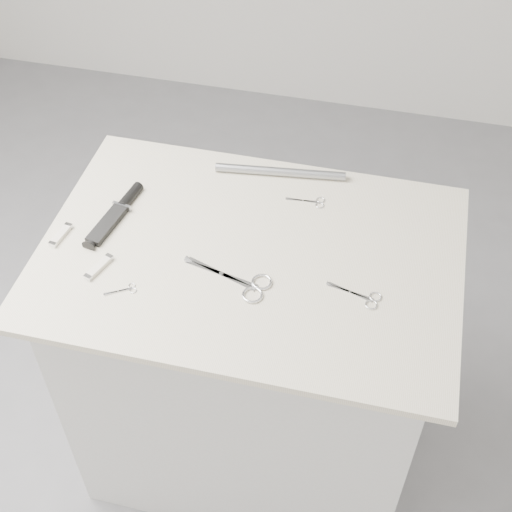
% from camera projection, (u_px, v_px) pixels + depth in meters
% --- Properties ---
extents(ground, '(4.00, 4.00, 0.01)m').
position_uv_depth(ground, '(252.00, 444.00, 2.36)').
color(ground, gray).
rests_on(ground, ground).
extents(plinth, '(0.90, 0.60, 0.90)m').
position_uv_depth(plinth, '(251.00, 366.00, 2.03)').
color(plinth, silver).
rests_on(plinth, ground).
extents(display_board, '(1.00, 0.70, 0.02)m').
position_uv_depth(display_board, '(250.00, 255.00, 1.70)').
color(display_board, beige).
rests_on(display_board, plinth).
extents(large_shears, '(0.21, 0.11, 0.01)m').
position_uv_depth(large_shears, '(244.00, 283.00, 1.62)').
color(large_shears, silver).
rests_on(large_shears, display_board).
extents(embroidery_scissors_a, '(0.13, 0.06, 0.00)m').
position_uv_depth(embroidery_scissors_a, '(363.00, 297.00, 1.59)').
color(embroidery_scissors_a, silver).
rests_on(embroidery_scissors_a, display_board).
extents(embroidery_scissors_b, '(0.10, 0.04, 0.00)m').
position_uv_depth(embroidery_scissors_b, '(312.00, 202.00, 1.81)').
color(embroidery_scissors_b, silver).
rests_on(embroidery_scissors_b, display_board).
extents(tiny_scissors, '(0.07, 0.05, 0.00)m').
position_uv_depth(tiny_scissors, '(125.00, 290.00, 1.61)').
color(tiny_scissors, silver).
rests_on(tiny_scissors, display_board).
extents(sheathed_knife, '(0.07, 0.23, 0.03)m').
position_uv_depth(sheathed_knife, '(118.00, 211.00, 1.78)').
color(sheathed_knife, black).
rests_on(sheathed_knife, display_board).
extents(pocket_knife_a, '(0.03, 0.08, 0.01)m').
position_uv_depth(pocket_knife_a, '(61.00, 235.00, 1.72)').
color(pocket_knife_a, silver).
rests_on(pocket_knife_a, display_board).
extents(pocket_knife_b, '(0.05, 0.09, 0.01)m').
position_uv_depth(pocket_knife_b, '(99.00, 267.00, 1.65)').
color(pocket_knife_b, silver).
rests_on(pocket_knife_b, display_board).
extents(metal_rail, '(0.34, 0.06, 0.02)m').
position_uv_depth(metal_rail, '(280.00, 172.00, 1.88)').
color(metal_rail, gray).
rests_on(metal_rail, display_board).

